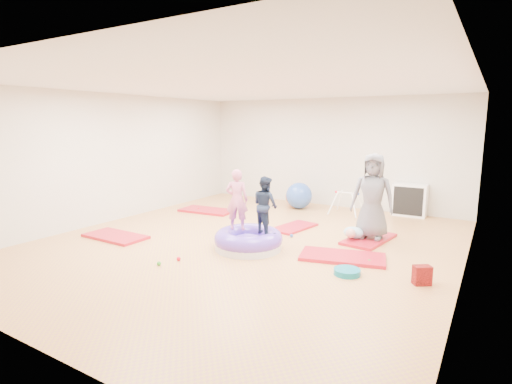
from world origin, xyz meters
The scene contains 19 objects.
room centered at (0.00, 0.00, 1.40)m, with size 7.01×8.01×2.81m.
gym_mat_front_left centered at (-2.34, -1.03, 0.03)m, with size 1.24×0.62×0.05m, color red.
gym_mat_mid_left centered at (-2.26, 1.69, 0.03)m, with size 1.32×0.66×0.05m, color red.
gym_mat_center_back centered at (0.28, 1.37, 0.02)m, with size 1.06×0.53×0.04m, color red.
gym_mat_right centered at (1.78, 0.07, 0.03)m, with size 1.34×0.67×0.06m, color red.
gym_mat_rear_right centered at (1.86, 1.30, 0.03)m, with size 1.23×0.62×0.05m, color red.
inflatable_cushion centered at (0.20, -0.29, 0.15)m, with size 1.19×1.19×0.38m.
child_pink centered at (-0.07, -0.24, 0.89)m, with size 0.39×0.26×1.08m, color #D0698D.
child_navy centered at (0.48, -0.18, 0.84)m, with size 0.48×0.37×0.99m, color #182239.
adult_caregiver centered at (1.88, 1.32, 0.84)m, with size 0.77×0.50×1.58m, color #5A5A63.
infant centered at (1.62, 1.09, 0.17)m, with size 0.38×0.38×0.22m.
ball_pit_balls centered at (0.09, 0.22, 0.03)m, with size 4.78×3.42×0.07m.
exercise_ball_blue centered at (-0.47, 3.20, 0.33)m, with size 0.67×0.67×0.67m, color #2C52AF.
exercise_ball_orange centered at (-0.77, 3.52, 0.22)m, with size 0.44×0.44×0.44m, color #D93700.
infant_play_gym centered at (0.80, 3.14, 0.37)m, with size 0.71×0.68×0.55m.
cube_shelf centered at (2.10, 3.79, 0.38)m, with size 0.76×0.37×0.76m.
balance_disc centered at (2.07, -0.57, 0.04)m, with size 0.38×0.38×0.09m, color #096986.
backpack centered at (3.05, -0.39, 0.13)m, with size 0.23×0.14×0.27m, color #B71211.
yellow_toy centered at (-2.00, -1.02, 0.02)m, with size 0.22×0.22×0.03m, color yellow.
Camera 1 is at (3.78, -5.94, 2.16)m, focal length 28.00 mm.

